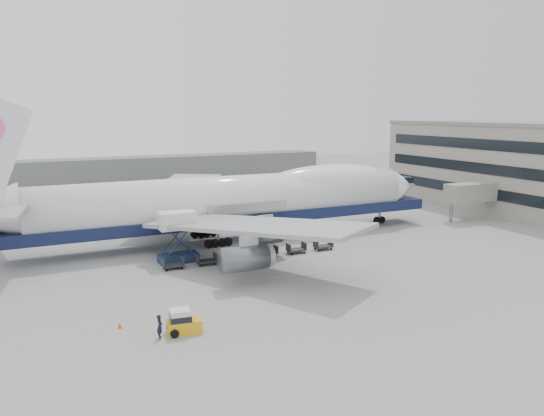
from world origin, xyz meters
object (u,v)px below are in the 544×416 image
catering_truck (177,233)px  baggage_tug (183,322)px  airliner (235,199)px  ground_worker (160,326)px

catering_truck → baggage_tug: bearing=-104.5°
airliner → baggage_tug: size_ratio=23.28×
ground_worker → airliner: bearing=-14.5°
catering_truck → ground_worker: 21.56m
airliner → ground_worker: (-17.41, -27.68, -4.66)m
catering_truck → ground_worker: (-7.13, -20.20, -2.47)m
baggage_tug → airliner: bearing=68.1°
baggage_tug → catering_truck: bearing=82.9°
airliner → catering_truck: 12.90m
airliner → ground_worker: size_ratio=34.87×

